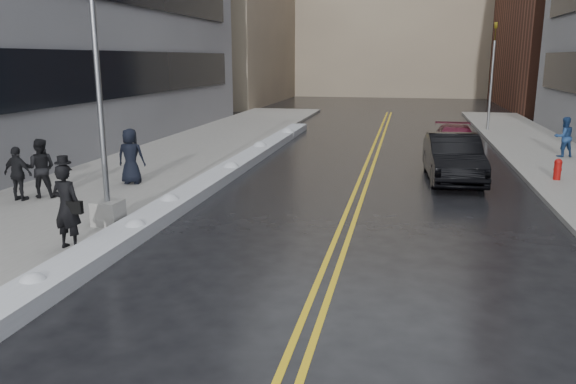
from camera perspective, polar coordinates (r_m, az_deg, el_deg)
The scene contains 16 objects.
ground at distance 11.75m, azimuth -8.26°, elevation -7.67°, with size 160.00×160.00×0.00m, color black.
sidewalk_west at distance 22.81m, azimuth -13.27°, elevation 2.67°, with size 5.50×50.00×0.15m, color gray.
lane_line_left at distance 20.75m, azimuth 7.46°, elevation 1.67°, with size 0.12×50.00×0.01m, color gold.
lane_line_right at distance 20.73m, azimuth 8.29°, elevation 1.63°, with size 0.12×50.00×0.01m, color gold.
snow_ridge at distance 19.75m, azimuth -7.03°, elevation 1.57°, with size 0.90×30.00×0.34m, color #B9BBC3.
building_west_far at distance 57.82m, azimuth -8.09°, elevation 18.11°, with size 14.00×22.00×18.00m, color gray.
lamppost at distance 14.31m, azimuth -18.39°, elevation 6.06°, with size 0.65×0.65×7.62m.
fire_hydrant at distance 21.22m, azimuth 25.72°, elevation 2.20°, with size 0.26×0.26×0.73m.
traffic_signal at distance 34.58m, azimuth 20.02°, elevation 11.35°, with size 0.16×0.20×6.00m.
pedestrian_fedora at distance 12.99m, azimuth -21.54°, elevation -1.38°, with size 0.69×0.45×1.88m, color black.
pedestrian_b at distance 18.15m, azimuth -23.81°, elevation 2.23°, with size 0.85×0.67×1.76m, color black.
pedestrian_c at distance 19.15m, azimuth -15.68°, elevation 3.52°, with size 0.89×0.58×1.83m, color black.
pedestrian_d at distance 18.02m, azimuth -25.73°, elevation 1.68°, with size 0.93×0.39×1.59m, color black.
pedestrian_east at distance 26.24m, azimuth 26.23°, elevation 5.04°, with size 0.81×0.63×1.67m, color navy.
car_black at distance 20.47m, azimuth 16.43°, elevation 3.35°, with size 1.71×4.89×1.61m, color black.
car_maroon at distance 25.51m, azimuth 16.64°, elevation 4.94°, with size 1.88×4.61×1.34m, color #470B1B.
Camera 1 is at (3.88, -10.26, 4.21)m, focal length 35.00 mm.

